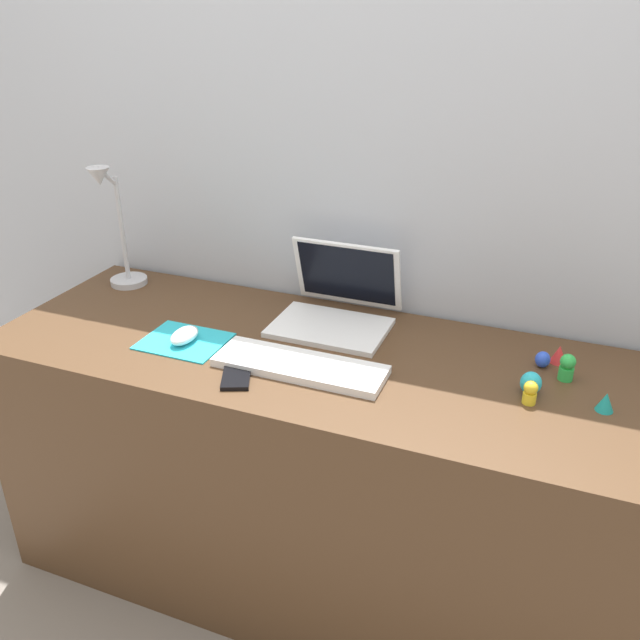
{
  "coord_description": "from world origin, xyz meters",
  "views": [
    {
      "loc": [
        0.52,
        -1.33,
        1.53
      ],
      "look_at": [
        -0.01,
        0.0,
        0.83
      ],
      "focal_mm": 37.19,
      "sensor_mm": 36.0,
      "label": 1
    }
  ],
  "objects_px": {
    "desk_lamp": "(116,231)",
    "toy_figurine_teal": "(606,402)",
    "cell_phone": "(237,375)",
    "toy_figurine_yellow": "(530,392)",
    "toy_figurine_cyan": "(531,382)",
    "toy_figurine_blue": "(543,359)",
    "laptop": "(338,303)",
    "keyboard": "(300,366)",
    "toy_figurine_green": "(567,367)",
    "toy_figurine_red": "(559,354)",
    "mouse": "(184,335)"
  },
  "relations": [
    {
      "from": "desk_lamp",
      "to": "toy_figurine_teal",
      "type": "height_order",
      "value": "desk_lamp"
    },
    {
      "from": "toy_figurine_teal",
      "to": "cell_phone",
      "type": "bearing_deg",
      "value": -168.27
    },
    {
      "from": "desk_lamp",
      "to": "toy_figurine_green",
      "type": "height_order",
      "value": "desk_lamp"
    },
    {
      "from": "toy_figurine_teal",
      "to": "toy_figurine_red",
      "type": "xyz_separation_m",
      "value": [
        -0.11,
        0.18,
        0.0
      ]
    },
    {
      "from": "laptop",
      "to": "toy_figurine_yellow",
      "type": "height_order",
      "value": "laptop"
    },
    {
      "from": "desk_lamp",
      "to": "toy_figurine_red",
      "type": "xyz_separation_m",
      "value": [
        1.26,
        0.0,
        -0.16
      ]
    },
    {
      "from": "keyboard",
      "to": "mouse",
      "type": "bearing_deg",
      "value": 177.24
    },
    {
      "from": "toy_figurine_blue",
      "to": "laptop",
      "type": "bearing_deg",
      "value": 174.42
    },
    {
      "from": "laptop",
      "to": "toy_figurine_cyan",
      "type": "relative_size",
      "value": 5.77
    },
    {
      "from": "cell_phone",
      "to": "toy_figurine_cyan",
      "type": "bearing_deg",
      "value": -7.28
    },
    {
      "from": "cell_phone",
      "to": "toy_figurine_yellow",
      "type": "height_order",
      "value": "toy_figurine_yellow"
    },
    {
      "from": "desk_lamp",
      "to": "toy_figurine_red",
      "type": "relative_size",
      "value": 8.44
    },
    {
      "from": "toy_figurine_red",
      "to": "toy_figurine_green",
      "type": "height_order",
      "value": "toy_figurine_green"
    },
    {
      "from": "laptop",
      "to": "toy_figurine_teal",
      "type": "xyz_separation_m",
      "value": [
        0.68,
        -0.2,
        -0.03
      ]
    },
    {
      "from": "keyboard",
      "to": "desk_lamp",
      "type": "height_order",
      "value": "desk_lamp"
    },
    {
      "from": "laptop",
      "to": "toy_figurine_teal",
      "type": "distance_m",
      "value": 0.71
    },
    {
      "from": "toy_figurine_cyan",
      "to": "toy_figurine_yellow",
      "type": "height_order",
      "value": "toy_figurine_yellow"
    },
    {
      "from": "toy_figurine_green",
      "to": "toy_figurine_cyan",
      "type": "height_order",
      "value": "toy_figurine_green"
    },
    {
      "from": "keyboard",
      "to": "cell_phone",
      "type": "xyz_separation_m",
      "value": [
        -0.12,
        -0.08,
        -0.01
      ]
    },
    {
      "from": "keyboard",
      "to": "toy_figurine_yellow",
      "type": "distance_m",
      "value": 0.52
    },
    {
      "from": "keyboard",
      "to": "toy_figurine_blue",
      "type": "bearing_deg",
      "value": 23.13
    },
    {
      "from": "cell_phone",
      "to": "toy_figurine_yellow",
      "type": "relative_size",
      "value": 2.37
    },
    {
      "from": "toy_figurine_cyan",
      "to": "toy_figurine_green",
      "type": "bearing_deg",
      "value": 51.21
    },
    {
      "from": "mouse",
      "to": "desk_lamp",
      "type": "bearing_deg",
      "value": 146.69
    },
    {
      "from": "toy_figurine_cyan",
      "to": "toy_figurine_yellow",
      "type": "xyz_separation_m",
      "value": [
        0.0,
        -0.05,
        0.0
      ]
    },
    {
      "from": "keyboard",
      "to": "toy_figurine_green",
      "type": "height_order",
      "value": "toy_figurine_green"
    },
    {
      "from": "toy_figurine_blue",
      "to": "toy_figurine_cyan",
      "type": "distance_m",
      "value": 0.13
    },
    {
      "from": "mouse",
      "to": "toy_figurine_teal",
      "type": "relative_size",
      "value": 2.26
    },
    {
      "from": "keyboard",
      "to": "desk_lamp",
      "type": "distance_m",
      "value": 0.76
    },
    {
      "from": "keyboard",
      "to": "cell_phone",
      "type": "height_order",
      "value": "keyboard"
    },
    {
      "from": "toy_figurine_red",
      "to": "toy_figurine_yellow",
      "type": "relative_size",
      "value": 0.82
    },
    {
      "from": "toy_figurine_teal",
      "to": "toy_figurine_green",
      "type": "bearing_deg",
      "value": 129.53
    },
    {
      "from": "toy_figurine_blue",
      "to": "toy_figurine_cyan",
      "type": "height_order",
      "value": "toy_figurine_cyan"
    },
    {
      "from": "keyboard",
      "to": "toy_figurine_teal",
      "type": "relative_size",
      "value": 9.64
    },
    {
      "from": "laptop",
      "to": "keyboard",
      "type": "xyz_separation_m",
      "value": [
        0.01,
        -0.28,
        -0.04
      ]
    },
    {
      "from": "mouse",
      "to": "toy_figurine_red",
      "type": "relative_size",
      "value": 2.15
    },
    {
      "from": "toy_figurine_blue",
      "to": "toy_figurine_green",
      "type": "distance_m",
      "value": 0.07
    },
    {
      "from": "keyboard",
      "to": "toy_figurine_teal",
      "type": "xyz_separation_m",
      "value": [
        0.67,
        0.08,
        0.01
      ]
    },
    {
      "from": "mouse",
      "to": "toy_figurine_teal",
      "type": "height_order",
      "value": "toy_figurine_teal"
    },
    {
      "from": "keyboard",
      "to": "toy_figurine_yellow",
      "type": "bearing_deg",
      "value": 5.79
    },
    {
      "from": "toy_figurine_red",
      "to": "mouse",
      "type": "bearing_deg",
      "value": -164.54
    },
    {
      "from": "keyboard",
      "to": "toy_figurine_cyan",
      "type": "relative_size",
      "value": 7.89
    },
    {
      "from": "keyboard",
      "to": "toy_figurine_blue",
      "type": "distance_m",
      "value": 0.58
    },
    {
      "from": "cell_phone",
      "to": "toy_figurine_cyan",
      "type": "xyz_separation_m",
      "value": [
        0.64,
        0.18,
        0.02
      ]
    },
    {
      "from": "desk_lamp",
      "to": "toy_figurine_green",
      "type": "distance_m",
      "value": 1.29
    },
    {
      "from": "cell_phone",
      "to": "toy_figurine_cyan",
      "type": "relative_size",
      "value": 2.46
    },
    {
      "from": "desk_lamp",
      "to": "toy_figurine_red",
      "type": "distance_m",
      "value": 1.27
    },
    {
      "from": "toy_figurine_green",
      "to": "keyboard",
      "type": "bearing_deg",
      "value": -162.43
    },
    {
      "from": "cell_phone",
      "to": "toy_figurine_yellow",
      "type": "distance_m",
      "value": 0.66
    },
    {
      "from": "toy_figurine_teal",
      "to": "desk_lamp",
      "type": "bearing_deg",
      "value": 172.66
    }
  ]
}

